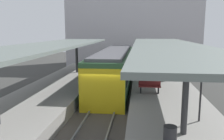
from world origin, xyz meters
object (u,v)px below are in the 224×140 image
at_px(commuter_train, 115,68).
at_px(passenger_near_bench, 170,70).
at_px(litter_bin, 170,138).
at_px(platform_sign, 201,85).
at_px(platform_bench, 150,86).

height_order(commuter_train, passenger_near_bench, commuter_train).
xyz_separation_m(litter_bin, passenger_near_bench, (1.40, 11.13, 0.47)).
bearing_deg(litter_bin, platform_sign, 58.87).
relative_size(commuter_train, platform_sign, 6.39).
bearing_deg(litter_bin, commuter_train, 104.32).
xyz_separation_m(platform_sign, passenger_near_bench, (-0.19, 8.51, -0.75)).
distance_m(platform_bench, litter_bin, 7.16).
bearing_deg(platform_bench, commuter_train, 118.51).
relative_size(platform_sign, litter_bin, 2.76).
bearing_deg(commuter_train, platform_sign, -63.90).
height_order(platform_bench, platform_sign, platform_sign).
bearing_deg(passenger_near_bench, platform_bench, -113.80).
relative_size(platform_sign, passenger_near_bench, 1.32).
height_order(commuter_train, platform_sign, commuter_train).
relative_size(commuter_train, platform_bench, 10.08).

